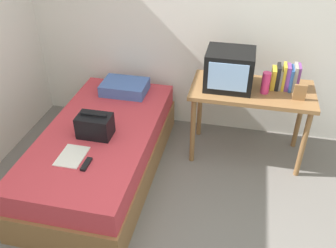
# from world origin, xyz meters

# --- Properties ---
(wall_back) EXTENTS (5.20, 0.10, 2.60)m
(wall_back) POSITION_xyz_m (0.00, 2.00, 1.30)
(wall_back) COLOR silver
(wall_back) RESTS_ON ground
(bed) EXTENTS (1.00, 2.00, 0.51)m
(bed) POSITION_xyz_m (-0.85, 0.88, 0.25)
(bed) COLOR olive
(bed) RESTS_ON ground
(desk) EXTENTS (1.16, 0.60, 0.77)m
(desk) POSITION_xyz_m (0.48, 1.49, 0.67)
(desk) COLOR olive
(desk) RESTS_ON ground
(tv) EXTENTS (0.44, 0.39, 0.36)m
(tv) POSITION_xyz_m (0.25, 1.48, 0.95)
(tv) COLOR black
(tv) RESTS_ON desk
(water_bottle) EXTENTS (0.08, 0.08, 0.20)m
(water_bottle) POSITION_xyz_m (0.59, 1.43, 0.87)
(water_bottle) COLOR #E53372
(water_bottle) RESTS_ON desk
(book_row) EXTENTS (0.25, 0.17, 0.25)m
(book_row) POSITION_xyz_m (0.77, 1.56, 0.88)
(book_row) COLOR gold
(book_row) RESTS_ON desk
(picture_frame) EXTENTS (0.11, 0.02, 0.15)m
(picture_frame) POSITION_xyz_m (0.89, 1.37, 0.84)
(picture_frame) COLOR olive
(picture_frame) RESTS_ON desk
(pillow) EXTENTS (0.47, 0.34, 0.12)m
(pillow) POSITION_xyz_m (-0.84, 1.61, 0.57)
(pillow) COLOR #4766AD
(pillow) RESTS_ON bed
(handbag) EXTENTS (0.30, 0.20, 0.22)m
(handbag) POSITION_xyz_m (-0.84, 0.79, 0.61)
(handbag) COLOR black
(handbag) RESTS_ON bed
(magazine) EXTENTS (0.21, 0.29, 0.01)m
(magazine) POSITION_xyz_m (-0.93, 0.46, 0.52)
(magazine) COLOR white
(magazine) RESTS_ON bed
(remote_dark) EXTENTS (0.04, 0.16, 0.02)m
(remote_dark) POSITION_xyz_m (-0.76, 0.38, 0.52)
(remote_dark) COLOR black
(remote_dark) RESTS_ON bed
(remote_silver) EXTENTS (0.04, 0.14, 0.02)m
(remote_silver) POSITION_xyz_m (-1.00, 1.05, 0.52)
(remote_silver) COLOR #B7B7BC
(remote_silver) RESTS_ON bed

